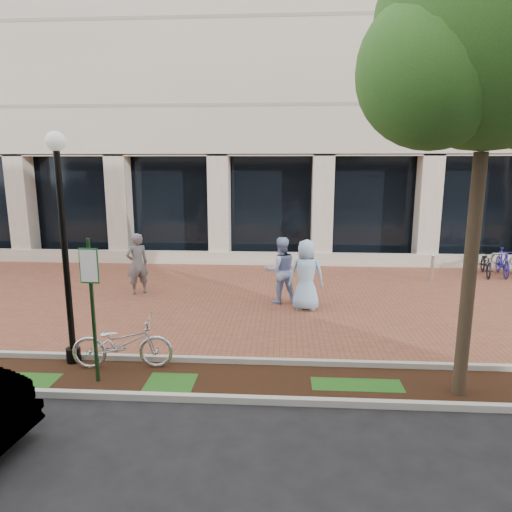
# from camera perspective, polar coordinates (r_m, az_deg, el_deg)

# --- Properties ---
(ground) EXTENTS (120.00, 120.00, 0.00)m
(ground) POSITION_cam_1_polar(r_m,az_deg,el_deg) (13.44, 1.07, -5.29)
(ground) COLOR black
(ground) RESTS_ON ground
(brick_plaza) EXTENTS (40.00, 9.00, 0.01)m
(brick_plaza) POSITION_cam_1_polar(r_m,az_deg,el_deg) (13.44, 1.07, -5.26)
(brick_plaza) COLOR brown
(brick_plaza) RESTS_ON ground
(planting_strip) EXTENTS (40.00, 1.50, 0.01)m
(planting_strip) POSITION_cam_1_polar(r_m,az_deg,el_deg) (8.56, -0.59, -15.42)
(planting_strip) COLOR black
(planting_strip) RESTS_ON ground
(curb_plaza_side) EXTENTS (40.00, 0.12, 0.12)m
(curb_plaza_side) POSITION_cam_1_polar(r_m,az_deg,el_deg) (9.21, -0.24, -13.01)
(curb_plaza_side) COLOR #AEAEA4
(curb_plaza_side) RESTS_ON ground
(curb_street_side) EXTENTS (40.00, 0.12, 0.12)m
(curb_street_side) POSITION_cam_1_polar(r_m,az_deg,el_deg) (7.87, -1.01, -17.52)
(curb_street_side) COLOR #AEAEA4
(curb_street_side) RESTS_ON ground
(near_office_building) EXTENTS (40.00, 12.12, 16.00)m
(near_office_building) POSITION_cam_1_polar(r_m,az_deg,el_deg) (24.14, 2.43, 26.28)
(near_office_building) COLOR beige
(near_office_building) RESTS_ON ground
(parking_sign) EXTENTS (0.34, 0.07, 2.63)m
(parking_sign) POSITION_cam_1_polar(r_m,az_deg,el_deg) (8.45, -19.89, -4.44)
(parking_sign) COLOR #153A1A
(parking_sign) RESTS_ON ground
(lamppost) EXTENTS (0.36, 0.36, 4.45)m
(lamppost) POSITION_cam_1_polar(r_m,az_deg,el_deg) (9.31, -22.91, 2.14)
(lamppost) COLOR black
(lamppost) RESTS_ON ground
(street_tree) EXTENTS (4.20, 3.50, 7.56)m
(street_tree) POSITION_cam_1_polar(r_m,az_deg,el_deg) (8.23, 27.65, 22.22)
(street_tree) COLOR #473929
(street_tree) RESTS_ON ground
(locked_bicycle) EXTENTS (1.98, 0.87, 1.01)m
(locked_bicycle) POSITION_cam_1_polar(r_m,az_deg,el_deg) (9.25, -16.34, -10.40)
(locked_bicycle) COLOR silver
(locked_bicycle) RESTS_ON ground
(pedestrian_left) EXTENTS (0.81, 0.76, 1.86)m
(pedestrian_left) POSITION_cam_1_polar(r_m,az_deg,el_deg) (14.12, -14.62, -0.95)
(pedestrian_left) COLOR slate
(pedestrian_left) RESTS_ON ground
(pedestrian_mid) EXTENTS (1.07, 0.93, 1.88)m
(pedestrian_mid) POSITION_cam_1_polar(r_m,az_deg,el_deg) (12.82, 3.10, -1.78)
(pedestrian_mid) COLOR #90A2D7
(pedestrian_mid) RESTS_ON ground
(pedestrian_right) EXTENTS (0.95, 0.63, 1.92)m
(pedestrian_right) POSITION_cam_1_polar(r_m,az_deg,el_deg) (12.25, 6.29, -2.37)
(pedestrian_right) COLOR #8CAFD2
(pedestrian_right) RESTS_ON ground
(bollard) EXTENTS (0.12, 0.12, 0.94)m
(bollard) POSITION_cam_1_polar(r_m,az_deg,el_deg) (16.28, 21.15, -1.35)
(bollard) COLOR silver
(bollard) RESTS_ON ground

